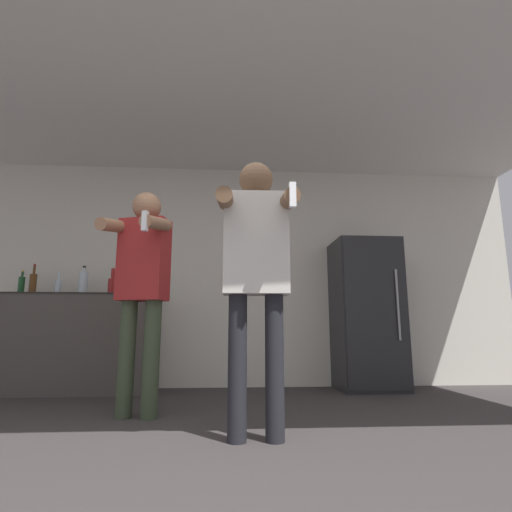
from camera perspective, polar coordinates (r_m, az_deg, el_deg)
The scene contains 12 objects.
ground_plane at distance 1.86m, azimuth -7.27°, elevation -29.81°, with size 14.00×14.00×0.00m, color #383333.
wall_back at distance 4.68m, azimuth -4.93°, elevation -2.52°, with size 7.00×0.06×2.55m.
ceiling_slab at distance 3.74m, azimuth -4.97°, elevation 21.03°, with size 7.00×3.37×0.05m.
refrigerator at distance 4.56m, azimuth 15.52°, elevation -7.93°, with size 0.68×0.65×1.60m.
counter at distance 4.60m, azimuth -24.42°, elevation -11.22°, with size 1.53×0.60×0.99m.
bottle_green_wine at distance 4.49m, azimuth -19.85°, elevation -3.88°, with size 0.09×0.09×0.28m.
bottle_tall_gin at distance 4.67m, azimuth -26.42°, elevation -3.81°, with size 0.06×0.06×0.25m.
bottle_brown_liquor at distance 4.78m, azimuth -29.26°, elevation -3.39°, with size 0.07×0.07×0.32m.
bottle_amber_bourbon at distance 4.58m, azimuth -23.46°, elevation -3.50°, with size 0.09×0.09×0.31m.
bottle_clear_vodka at distance 4.82m, azimuth -30.51°, elevation -3.56°, with size 0.06×0.06×0.25m.
person_woman_foreground at distance 2.41m, azimuth 0.02°, elevation -0.70°, with size 0.48×0.46×1.66m.
person_man_side at distance 3.14m, azimuth -15.93°, elevation -2.94°, with size 0.52×0.54×1.69m.
Camera 1 is at (0.08, -1.75, 0.61)m, focal length 28.00 mm.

